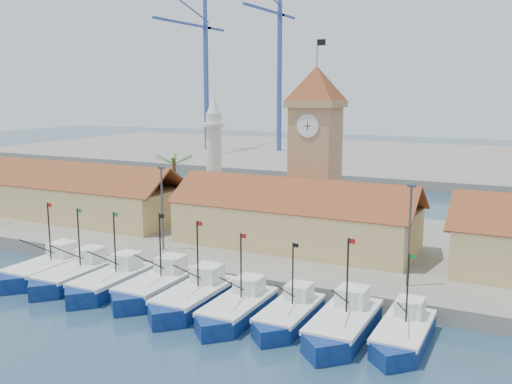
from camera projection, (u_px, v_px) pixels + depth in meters
The scene contains 20 objects.
ground at pixel (199, 322), 45.92m from camera, with size 400.00×400.00×0.00m, color #1E3B50.
quay at pixel (308, 243), 66.96m from camera, with size 140.00×32.00×1.50m, color gray.
terminal at pixel (433, 161), 142.76m from camera, with size 240.00×80.00×2.00m, color gray.
boat_0 at pixel (44, 270), 56.49m from camera, with size 3.83×10.48×7.93m.
boat_1 at pixel (74, 276), 54.75m from camera, with size 3.73×10.22×7.73m.
boat_2 at pixel (110, 283), 52.82m from camera, with size 3.76×10.30×7.79m.
boat_3 at pixel (155, 288), 51.50m from camera, with size 3.83×10.50×7.94m.
boat_4 at pixel (192, 299), 48.71m from camera, with size 3.82×10.47×7.93m.
boat_5 at pixel (236, 310), 46.36m from camera, with size 3.58×9.82×7.43m.
boat_6 at pixel (288, 317), 45.21m from camera, with size 3.35×9.18×6.94m.
boat_7 at pixel (342, 327), 43.01m from camera, with size 3.83×10.48×7.93m.
boat_8 at pixel (403, 336), 41.64m from camera, with size 3.43×9.38×7.10m.
hall_left at pixel (76, 199), 76.87m from camera, with size 31.20×10.13×7.61m.
hall_center at pixel (295, 223), 62.86m from camera, with size 27.04×10.13×7.61m.
clock_tower at pixel (315, 146), 66.75m from camera, with size 5.80×5.80×22.70m.
minaret at pixel (214, 157), 75.48m from camera, with size 3.00×3.00×16.30m.
palm_tree at pixel (175, 183), 76.51m from camera, with size 5.60×5.03×8.39m.
lamp_posts at pixel (268, 216), 55.15m from camera, with size 80.70×0.25×9.03m.
crane_blue_far at pixel (203, 66), 156.80m from camera, with size 1.00×33.81×41.61m.
crane_blue_near at pixel (278, 60), 153.63m from camera, with size 1.00×30.90×44.67m.
Camera 1 is at (23.40, -36.81, 18.38)m, focal length 40.00 mm.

